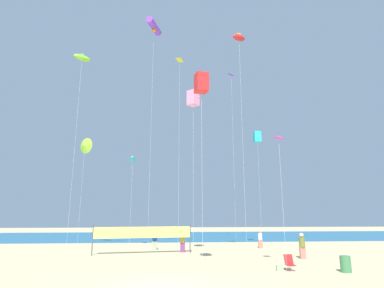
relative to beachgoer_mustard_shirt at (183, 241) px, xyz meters
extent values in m
plane|color=#D1BC89|center=(-1.57, -12.89, -0.96)|extent=(120.00, 120.00, 0.00)
cube|color=#1E6B99|center=(-1.57, 19.04, -0.95)|extent=(120.00, 20.00, 0.01)
cube|color=#7A3872|center=(0.00, 0.00, -0.55)|extent=(0.39, 0.23, 0.82)
cylinder|color=gold|center=(0.00, 0.00, 0.20)|extent=(0.41, 0.41, 0.67)
sphere|color=tan|center=(0.00, 0.00, 0.68)|extent=(0.30, 0.30, 0.30)
cube|color=#99B28C|center=(-2.48, 1.67, -0.56)|extent=(0.38, 0.23, 0.80)
cylinder|color=navy|center=(-2.48, 1.67, 0.18)|extent=(0.40, 0.40, 0.66)
sphere|color=tan|center=(-2.48, 1.67, 0.66)|extent=(0.30, 0.30, 0.30)
cube|color=#EA7260|center=(8.68, -4.63, -0.54)|extent=(0.40, 0.24, 0.84)
cylinder|color=olive|center=(8.68, -4.63, 0.23)|extent=(0.42, 0.42, 0.69)
sphere|color=beige|center=(8.68, -4.63, 0.73)|extent=(0.31, 0.31, 0.31)
cube|color=#EA7260|center=(7.62, 2.52, -0.58)|extent=(0.37, 0.22, 0.76)
cylinder|color=white|center=(7.62, 2.52, 0.12)|extent=(0.38, 0.38, 0.63)
sphere|color=tan|center=(7.62, 2.52, 0.58)|extent=(0.28, 0.28, 0.28)
cube|color=red|center=(5.89, -9.34, -0.64)|extent=(0.52, 0.48, 0.03)
cube|color=red|center=(5.89, -9.05, -0.36)|extent=(0.52, 0.23, 0.57)
cylinder|color=silver|center=(5.89, -9.48, -0.80)|extent=(0.03, 0.03, 0.32)
cylinder|color=silver|center=(5.89, -9.19, -0.80)|extent=(0.03, 0.03, 0.32)
cylinder|color=#3F7F4C|center=(8.86, -10.00, -0.51)|extent=(0.58, 0.58, 0.90)
cylinder|color=#4C4C51|center=(-7.31, -1.60, 0.24)|extent=(0.08, 0.08, 2.40)
cylinder|color=#4C4C51|center=(0.61, -0.45, 0.24)|extent=(0.08, 0.08, 2.40)
cube|color=#EAE566|center=(-3.35, -1.03, 0.77)|extent=(7.93, 1.17, 0.90)
cube|color=#99B28C|center=(5.25, -9.23, -0.81)|extent=(0.38, 0.19, 0.30)
cylinder|color=silver|center=(-9.15, -2.14, 7.43)|extent=(0.01, 0.01, 16.77)
ellipsoid|color=#8CD833|center=(-9.15, -2.14, 15.82)|extent=(1.57, 1.23, 0.60)
cube|color=green|center=(-9.15, -2.14, 16.04)|extent=(0.30, 0.06, 0.37)
cylinder|color=silver|center=(5.54, -9.57, 3.00)|extent=(0.01, 0.01, 7.92)
pyramid|color=#D833A5|center=(5.56, -9.58, 7.04)|extent=(0.81, 0.80, 0.26)
cylinder|color=silver|center=(0.56, -4.57, 5.21)|extent=(0.01, 0.01, 12.33)
cube|color=pink|center=(0.56, -4.57, 11.38)|extent=(1.07, 1.07, 1.21)
cylinder|color=silver|center=(4.48, -4.60, 8.00)|extent=(0.01, 0.01, 17.91)
ellipsoid|color=red|center=(4.48, -4.60, 16.96)|extent=(1.61, 1.46, 0.87)
cube|color=orange|center=(4.48, -4.60, 17.19)|extent=(0.31, 0.06, 0.39)
cylinder|color=silver|center=(-0.42, -0.79, 7.85)|extent=(0.01, 0.01, 17.62)
pyramid|color=yellow|center=(-0.39, -0.78, 16.74)|extent=(0.81, 0.80, 0.39)
cylinder|color=silver|center=(7.97, 3.12, 4.62)|extent=(0.01, 0.01, 11.15)
cube|color=#26BFCC|center=(7.97, 3.12, 10.20)|extent=(0.71, 0.71, 1.12)
cylinder|color=silver|center=(-3.00, -0.33, 9.75)|extent=(0.01, 0.01, 21.42)
cylinder|color=purple|center=(-3.00, -0.33, 20.46)|extent=(1.46, 2.54, 0.68)
sphere|color=orange|center=(-3.00, -0.33, 20.02)|extent=(0.41, 0.41, 0.41)
cylinder|color=silver|center=(-10.03, 4.18, 4.12)|extent=(0.01, 0.01, 10.16)
cone|color=#8CD833|center=(-10.03, 4.18, 9.20)|extent=(1.60, 1.21, 1.63)
cylinder|color=silver|center=(0.55, -10.73, 4.52)|extent=(0.01, 0.01, 10.96)
cube|color=red|center=(0.55, -10.73, 10.01)|extent=(0.88, 0.88, 1.16)
cylinder|color=silver|center=(-4.82, 2.21, 3.26)|extent=(0.01, 0.01, 8.44)
ellipsoid|color=#26BFCC|center=(-4.82, 2.21, 7.48)|extent=(0.47, 1.38, 0.70)
cube|color=red|center=(-4.82, 2.21, 7.68)|extent=(0.26, 0.06, 0.33)
cylinder|color=silver|center=(6.02, 6.07, 8.82)|extent=(0.01, 0.01, 19.55)
pyramid|color=purple|center=(6.04, 6.06, 18.67)|extent=(0.92, 0.91, 0.39)
camera|label=1|loc=(-1.36, -28.10, 2.36)|focal=29.08mm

